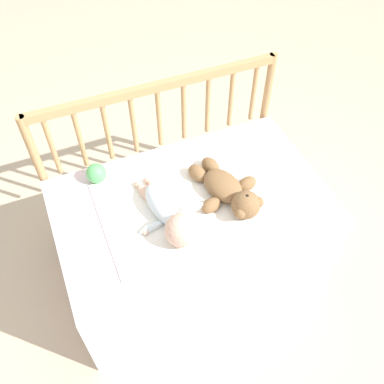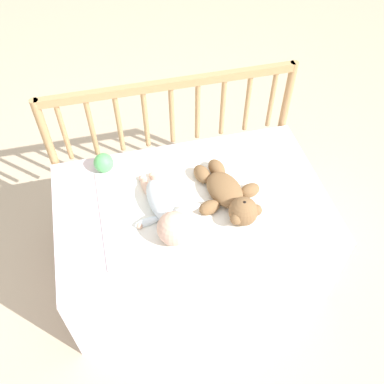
% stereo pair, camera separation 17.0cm
% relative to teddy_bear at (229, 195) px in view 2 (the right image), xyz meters
% --- Properties ---
extents(ground_plane, '(12.00, 12.00, 0.00)m').
position_rel_teddy_bear_xyz_m(ground_plane, '(-0.14, 0.04, -0.49)').
color(ground_plane, '#C6B293').
extents(crib_mattress, '(1.12, 0.70, 0.45)m').
position_rel_teddy_bear_xyz_m(crib_mattress, '(-0.14, 0.04, -0.27)').
color(crib_mattress, silver).
rests_on(crib_mattress, ground_plane).
extents(crib_rail, '(1.12, 0.04, 0.78)m').
position_rel_teddy_bear_xyz_m(crib_rail, '(-0.14, 0.41, 0.06)').
color(crib_rail, tan).
rests_on(crib_rail, ground_plane).
extents(blanket, '(0.75, 0.49, 0.01)m').
position_rel_teddy_bear_xyz_m(blanket, '(-0.15, 0.03, -0.04)').
color(blanket, white).
rests_on(blanket, crib_mattress).
extents(teddy_bear, '(0.28, 0.38, 0.12)m').
position_rel_teddy_bear_xyz_m(teddy_bear, '(0.00, 0.00, 0.00)').
color(teddy_bear, olive).
rests_on(teddy_bear, crib_mattress).
extents(baby, '(0.27, 0.41, 0.13)m').
position_rel_teddy_bear_xyz_m(baby, '(-0.26, -0.04, 0.01)').
color(baby, white).
rests_on(baby, crib_mattress).
extents(toy_ball, '(0.08, 0.08, 0.08)m').
position_rel_teddy_bear_xyz_m(toy_ball, '(-0.47, 0.30, -0.00)').
color(toy_ball, '#59BF66').
rests_on(toy_ball, crib_mattress).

